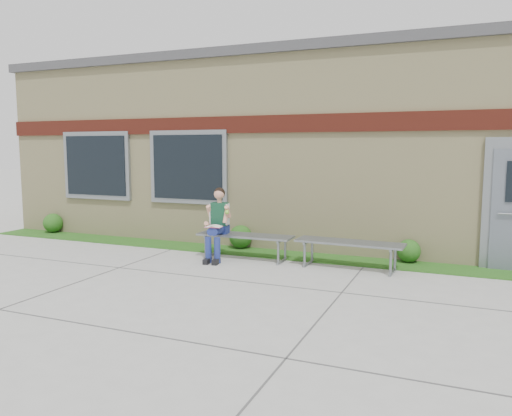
% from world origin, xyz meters
% --- Properties ---
extents(ground, '(80.00, 80.00, 0.00)m').
position_xyz_m(ground, '(0.00, 0.00, 0.00)').
color(ground, '#9E9E99').
rests_on(ground, ground).
extents(grass_strip, '(16.00, 0.80, 0.02)m').
position_xyz_m(grass_strip, '(0.00, 2.60, 0.01)').
color(grass_strip, '#1A4F15').
rests_on(grass_strip, ground).
extents(school_building, '(16.20, 6.22, 4.20)m').
position_xyz_m(school_building, '(-0.00, 5.99, 2.10)').
color(school_building, beige).
rests_on(school_building, ground).
extents(bench_left, '(1.86, 0.55, 0.48)m').
position_xyz_m(bench_left, '(-1.22, 2.00, 0.37)').
color(bench_left, slate).
rests_on(bench_left, ground).
extents(bench_right, '(1.91, 0.61, 0.49)m').
position_xyz_m(bench_right, '(0.78, 2.00, 0.38)').
color(bench_right, slate).
rests_on(bench_right, ground).
extents(girl, '(0.51, 0.82, 1.37)m').
position_xyz_m(girl, '(-1.70, 1.80, 0.72)').
color(girl, navy).
rests_on(girl, ground).
extents(shrub_west, '(0.47, 0.47, 0.47)m').
position_xyz_m(shrub_west, '(-6.84, 2.85, 0.26)').
color(shrub_west, '#1A4F15').
rests_on(shrub_west, grass_strip).
extents(shrub_mid, '(0.49, 0.49, 0.49)m').
position_xyz_m(shrub_mid, '(-1.69, 2.85, 0.26)').
color(shrub_mid, '#1A4F15').
rests_on(shrub_mid, grass_strip).
extents(shrub_east, '(0.43, 0.43, 0.43)m').
position_xyz_m(shrub_east, '(1.71, 2.85, 0.23)').
color(shrub_east, '#1A4F15').
rests_on(shrub_east, grass_strip).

